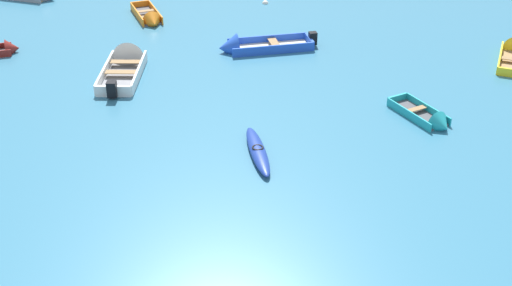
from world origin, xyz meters
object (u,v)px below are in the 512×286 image
object	(u,v)px
rowboat_white_near_left	(127,63)
rowboat_blue_cluster_inner	(248,47)
kayak_deep_blue_foreground_center	(258,151)
rowboat_turquoise_outer_left	(431,120)
rowboat_orange_near_right	(150,19)
mooring_buoy_trailing	(265,3)

from	to	relation	value
rowboat_white_near_left	rowboat_blue_cluster_inner	distance (m)	5.57
kayak_deep_blue_foreground_center	rowboat_blue_cluster_inner	xyz separation A→B (m)	(-2.45, 8.99, 0.04)
kayak_deep_blue_foreground_center	rowboat_turquoise_outer_left	size ratio (longest dim) A/B	1.18
rowboat_orange_near_right	rowboat_blue_cluster_inner	size ratio (longest dim) A/B	0.74
rowboat_turquoise_outer_left	mooring_buoy_trailing	distance (m)	15.12
kayak_deep_blue_foreground_center	rowboat_orange_near_right	world-z (taller)	rowboat_orange_near_right
rowboat_blue_cluster_inner	mooring_buoy_trailing	xyz separation A→B (m)	(-0.60, 6.84, -0.19)
kayak_deep_blue_foreground_center	rowboat_orange_near_right	size ratio (longest dim) A/B	0.97
rowboat_turquoise_outer_left	rowboat_white_near_left	bearing A→B (deg)	169.22
rowboat_orange_near_right	mooring_buoy_trailing	xyz separation A→B (m)	(5.12, 4.18, -0.17)
rowboat_white_near_left	mooring_buoy_trailing	world-z (taller)	rowboat_white_near_left
rowboat_white_near_left	mooring_buoy_trailing	xyz separation A→B (m)	(4.12, 9.81, -0.21)
rowboat_orange_near_right	mooring_buoy_trailing	distance (m)	6.61
rowboat_turquoise_outer_left	rowboat_blue_cluster_inner	bearing A→B (deg)	146.55
rowboat_blue_cluster_inner	mooring_buoy_trailing	bearing A→B (deg)	95.01
rowboat_white_near_left	mooring_buoy_trailing	size ratio (longest dim) A/B	13.78
kayak_deep_blue_foreground_center	rowboat_orange_near_right	distance (m)	14.24
rowboat_white_near_left	mooring_buoy_trailing	bearing A→B (deg)	67.24
mooring_buoy_trailing	rowboat_orange_near_right	bearing A→B (deg)	-140.81
rowboat_orange_near_right	mooring_buoy_trailing	size ratio (longest dim) A/B	9.96
rowboat_turquoise_outer_left	mooring_buoy_trailing	bearing A→B (deg)	125.71
rowboat_white_near_left	rowboat_blue_cluster_inner	xyz separation A→B (m)	(4.72, 2.97, -0.02)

